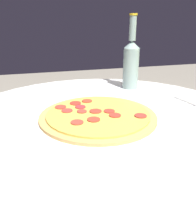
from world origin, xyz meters
name	(u,v)px	position (x,y,z in m)	size (l,w,h in m)	color
table	(104,166)	(0.00, 0.00, 0.57)	(1.04, 1.04, 0.75)	white
pizza	(98,115)	(-0.02, -0.01, 0.76)	(0.38, 0.38, 0.02)	tan
beer_bottle	(131,62)	(-0.31, 0.21, 0.86)	(0.07, 0.07, 0.31)	gray
napkin	(193,100)	(-0.09, 0.38, 0.75)	(0.13, 0.10, 0.01)	white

